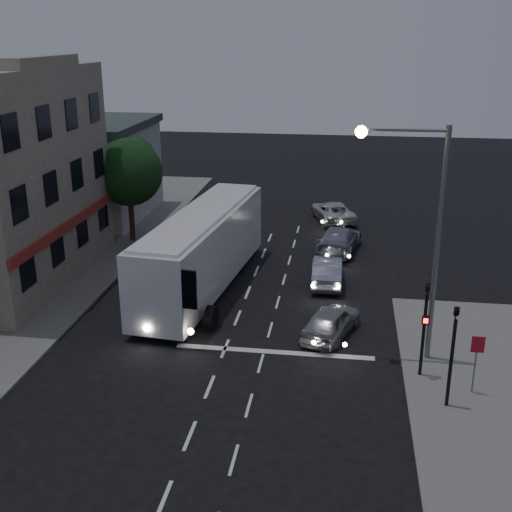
% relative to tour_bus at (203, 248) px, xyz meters
% --- Properties ---
extents(ground, '(120.00, 120.00, 0.00)m').
position_rel_tour_bus_xyz_m(ground, '(2.26, -8.20, -2.14)').
color(ground, black).
extents(sidewalk_far, '(12.00, 50.00, 0.12)m').
position_rel_tour_bus_xyz_m(sidewalk_far, '(-10.74, -0.20, -2.08)').
color(sidewalk_far, slate).
rests_on(sidewalk_far, ground).
extents(road_markings, '(8.00, 30.55, 0.01)m').
position_rel_tour_bus_xyz_m(road_markings, '(3.55, -4.89, -2.13)').
color(road_markings, silver).
rests_on(road_markings, ground).
extents(tour_bus, '(4.07, 13.13, 3.96)m').
position_rel_tour_bus_xyz_m(tour_bus, '(0.00, 0.00, 0.00)').
color(tour_bus, white).
rests_on(tour_bus, ground).
extents(car_suv, '(2.74, 4.17, 1.32)m').
position_rel_tour_bus_xyz_m(car_suv, '(6.46, -4.40, -1.48)').
color(car_suv, '#A5A5A7').
rests_on(car_suv, ground).
extents(car_sedan_a, '(1.52, 4.19, 1.37)m').
position_rel_tour_bus_xyz_m(car_sedan_a, '(6.07, 1.61, -1.45)').
color(car_sedan_a, '#B4B6C4').
rests_on(car_sedan_a, ground).
extents(car_sedan_b, '(2.83, 5.31, 1.47)m').
position_rel_tour_bus_xyz_m(car_sedan_b, '(6.56, 6.75, -1.41)').
color(car_sedan_b, '#9393A5').
rests_on(car_sedan_b, ground).
extents(car_sedan_c, '(3.50, 5.22, 1.33)m').
position_rel_tour_bus_xyz_m(car_sedan_c, '(6.02, 13.15, -1.48)').
color(car_sedan_c, silver).
rests_on(car_sedan_c, ground).
extents(traffic_signal_main, '(0.25, 0.35, 4.10)m').
position_rel_tour_bus_xyz_m(traffic_signal_main, '(9.86, -7.42, 0.28)').
color(traffic_signal_main, black).
rests_on(traffic_signal_main, sidewalk_near).
extents(traffic_signal_side, '(0.18, 0.15, 4.10)m').
position_rel_tour_bus_xyz_m(traffic_signal_side, '(10.56, -9.40, 0.28)').
color(traffic_signal_side, black).
rests_on(traffic_signal_side, sidewalk_near).
extents(regulatory_sign, '(0.45, 0.12, 2.20)m').
position_rel_tour_bus_xyz_m(regulatory_sign, '(11.56, -8.44, -0.54)').
color(regulatory_sign, slate).
rests_on(regulatory_sign, sidewalk_near).
extents(streetlight, '(3.32, 0.44, 9.00)m').
position_rel_tour_bus_xyz_m(streetlight, '(9.61, -6.00, 3.59)').
color(streetlight, slate).
rests_on(streetlight, sidewalk_near).
extents(low_building_north, '(9.40, 9.40, 6.50)m').
position_rel_tour_bus_xyz_m(low_building_north, '(-11.24, 11.80, 1.25)').
color(low_building_north, '#9A988F').
rests_on(low_building_north, sidewalk_far).
extents(street_tree, '(4.00, 4.00, 6.20)m').
position_rel_tour_bus_xyz_m(street_tree, '(-5.94, 6.82, 2.36)').
color(street_tree, black).
rests_on(street_tree, sidewalk_far).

